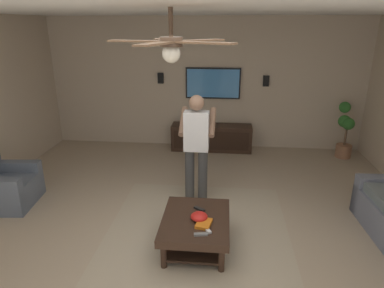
# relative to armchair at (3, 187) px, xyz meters

# --- Properties ---
(ground_plane) EXTENTS (9.00, 9.00, 0.00)m
(ground_plane) POSITION_rel_armchair_xyz_m (-0.81, -2.82, -0.28)
(ground_plane) COLOR tan
(wall_back_tv) EXTENTS (0.10, 6.86, 2.74)m
(wall_back_tv) POSITION_rel_armchair_xyz_m (2.99, -2.82, 1.09)
(wall_back_tv) COLOR #C6B299
(wall_back_tv) RESTS_ON ground
(ceiling_slab) EXTENTS (7.70, 6.86, 0.10)m
(ceiling_slab) POSITION_rel_armchair_xyz_m (-0.81, -2.82, 2.51)
(ceiling_slab) COLOR white
(area_rug) EXTENTS (2.80, 2.36, 0.01)m
(area_rug) POSITION_rel_armchair_xyz_m (-0.56, -2.96, -0.27)
(area_rug) COLOR tan
(area_rug) RESTS_ON ground
(armchair) EXTENTS (0.87, 0.88, 0.82)m
(armchair) POSITION_rel_armchair_xyz_m (0.00, 0.00, 0.00)
(armchair) COLOR slate
(armchair) RESTS_ON ground
(coffee_table) EXTENTS (1.00, 0.80, 0.40)m
(coffee_table) POSITION_rel_armchair_xyz_m (-0.76, -2.96, 0.02)
(coffee_table) COLOR #332116
(coffee_table) RESTS_ON ground
(media_console) EXTENTS (0.45, 1.70, 0.55)m
(media_console) POSITION_rel_armchair_xyz_m (2.66, -3.00, -0.00)
(media_console) COLOR #332116
(media_console) RESTS_ON ground
(tv) EXTENTS (0.05, 1.15, 0.65)m
(tv) POSITION_rel_armchair_xyz_m (2.90, -3.00, 1.12)
(tv) COLOR black
(person_standing) EXTENTS (0.54, 0.54, 1.64)m
(person_standing) POSITION_rel_armchair_xyz_m (0.45, -2.86, 0.65)
(person_standing) COLOR #3F3F3F
(person_standing) RESTS_ON ground
(potted_plant_tall) EXTENTS (0.41, 0.34, 1.13)m
(potted_plant_tall) POSITION_rel_armchair_xyz_m (2.48, -5.67, 0.28)
(potted_plant_tall) COLOR #9E6B4C
(potted_plant_tall) RESTS_ON ground
(bowl) EXTENTS (0.20, 0.20, 0.09)m
(bowl) POSITION_rel_armchair_xyz_m (-0.80, -3.00, 0.17)
(bowl) COLOR red
(bowl) RESTS_ON coffee_table
(remote_white) EXTENTS (0.15, 0.11, 0.02)m
(remote_white) POSITION_rel_armchair_xyz_m (-1.00, -3.11, 0.13)
(remote_white) COLOR white
(remote_white) RESTS_ON coffee_table
(remote_black) EXTENTS (0.12, 0.15, 0.02)m
(remote_black) POSITION_rel_armchair_xyz_m (-0.57, -2.99, 0.13)
(remote_black) COLOR black
(remote_black) RESTS_ON coffee_table
(remote_grey) EXTENTS (0.07, 0.15, 0.02)m
(remote_grey) POSITION_rel_armchair_xyz_m (-1.10, -3.05, 0.13)
(remote_grey) COLOR slate
(remote_grey) RESTS_ON coffee_table
(book) EXTENTS (0.25, 0.20, 0.04)m
(book) POSITION_rel_armchair_xyz_m (-0.90, -3.07, 0.14)
(book) COLOR orange
(book) RESTS_ON coffee_table
(vase_round) EXTENTS (0.22, 0.22, 0.22)m
(vase_round) POSITION_rel_armchair_xyz_m (2.66, -2.71, 0.38)
(vase_round) COLOR teal
(vase_round) RESTS_ON media_console
(wall_speaker_left) EXTENTS (0.06, 0.12, 0.22)m
(wall_speaker_left) POSITION_rel_armchair_xyz_m (2.91, -4.10, 1.18)
(wall_speaker_left) COLOR black
(wall_speaker_right) EXTENTS (0.06, 0.12, 0.22)m
(wall_speaker_right) POSITION_rel_armchair_xyz_m (2.91, -1.88, 1.21)
(wall_speaker_right) COLOR black
(ceiling_fan) EXTENTS (1.18, 1.16, 0.46)m
(ceiling_fan) POSITION_rel_armchair_xyz_m (-1.23, -2.78, 2.13)
(ceiling_fan) COLOR #4C3828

